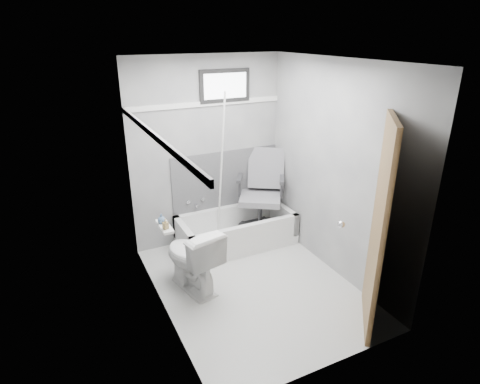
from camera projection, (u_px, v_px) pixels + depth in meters
floor at (254, 285)px, 4.48m from camera, size 2.60×2.60×0.00m
ceiling at (257, 60)px, 3.58m from camera, size 2.60×2.60×0.00m
wall_back at (207, 153)px, 5.11m from camera, size 2.00×0.02×2.40m
wall_front at (338, 242)px, 2.95m from camera, size 2.00×0.02×2.40m
wall_left at (158, 203)px, 3.62m from camera, size 0.02×2.60×2.40m
wall_right at (335, 171)px, 4.44m from camera, size 0.02×2.60×2.40m
bathtub at (236, 230)px, 5.27m from camera, size 1.50×0.70×0.42m
office_chair at (260, 193)px, 5.28m from camera, size 0.86×0.86×1.08m
toilet at (192, 258)px, 4.30m from camera, size 0.58×0.83×0.74m
door at (426, 237)px, 3.44m from camera, size 0.78×0.78×2.00m
window at (225, 86)px, 4.90m from camera, size 0.66×0.04×0.40m
backerboard at (226, 179)px, 5.36m from camera, size 1.50×0.02×0.78m
trim_back at (206, 104)px, 4.87m from camera, size 2.00×0.02×0.06m
trim_left at (154, 135)px, 3.40m from camera, size 0.02×2.60×0.06m
pole at (221, 168)px, 5.00m from camera, size 0.02×0.32×1.93m
shelf at (165, 226)px, 3.84m from camera, size 0.10×0.32×0.02m
soap_bottle_a at (165, 224)px, 3.75m from camera, size 0.06×0.06×0.10m
soap_bottle_b at (161, 219)px, 3.87m from camera, size 0.09×0.09×0.10m
faucet at (195, 203)px, 5.25m from camera, size 0.26×0.10×0.16m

